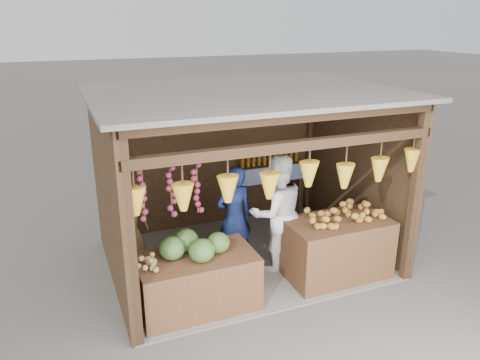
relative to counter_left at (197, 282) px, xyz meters
name	(u,v)px	position (x,y,z in m)	size (l,w,h in m)	color
ground	(244,258)	(1.08, 0.98, -0.37)	(80.00, 80.00, 0.00)	#514F49
stall_structure	(244,159)	(1.04, 0.93, 1.29)	(4.30, 3.30, 2.66)	slate
back_shelf	(270,175)	(2.13, 2.26, 0.50)	(1.25, 0.32, 1.32)	#382314
counter_left	(197,282)	(0.00, 0.00, 0.00)	(1.52, 0.85, 0.75)	#502E1A
counter_right	(336,248)	(2.12, 0.00, 0.07)	(1.48, 0.85, 0.89)	#4C2E19
stool	(132,265)	(-0.66, 1.16, -0.23)	(0.31, 0.31, 0.29)	black
man_standing	(234,216)	(0.88, 0.91, 0.41)	(0.57, 0.38, 1.58)	navy
woman_standing	(277,213)	(1.42, 0.57, 0.51)	(0.86, 0.67, 1.78)	white
vendor_seated	(128,220)	(-0.66, 1.16, 0.50)	(0.58, 0.37, 1.18)	brown
melon_pile	(194,244)	(-0.01, 0.02, 0.53)	(1.00, 0.50, 0.32)	#1C4412
tanfruit_pile	(146,263)	(-0.64, -0.05, 0.44)	(0.34, 0.40, 0.13)	#A38C4B
mango_pile	(343,212)	(2.21, 0.02, 0.62)	(1.40, 0.64, 0.22)	#C8481A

